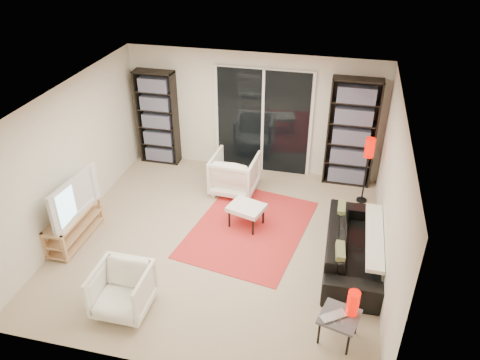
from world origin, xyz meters
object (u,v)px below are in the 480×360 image
(bookshelf_right, at_px, (351,133))
(tv_stand, at_px, (74,226))
(armchair_front, at_px, (122,290))
(side_table, at_px, (339,318))
(bookshelf_left, at_px, (158,118))
(ottoman, at_px, (246,209))
(floor_lamp, at_px, (369,155))
(armchair_back, at_px, (235,173))
(sofa, at_px, (354,247))

(bookshelf_right, relative_size, tv_stand, 1.73)
(tv_stand, distance_m, armchair_front, 1.89)
(side_table, bearing_deg, armchair_front, -176.90)
(bookshelf_left, bearing_deg, ottoman, -39.23)
(floor_lamp, bearing_deg, armchair_back, -175.19)
(bookshelf_right, bearing_deg, bookshelf_left, 180.00)
(tv_stand, xyz_separation_m, side_table, (4.27, -1.08, 0.09))
(bookshelf_left, xyz_separation_m, floor_lamp, (4.17, -0.62, -0.02))
(sofa, height_order, side_table, sofa)
(side_table, distance_m, floor_lamp, 3.37)
(armchair_back, distance_m, side_table, 3.74)
(armchair_front, xyz_separation_m, side_table, (2.83, 0.15, 0.02))
(armchair_front, bearing_deg, bookshelf_left, 104.52)
(bookshelf_left, distance_m, tv_stand, 2.96)
(sofa, distance_m, ottoman, 1.86)
(bookshelf_left, xyz_separation_m, sofa, (4.04, -2.41, -0.67))
(ottoman, bearing_deg, side_table, -51.69)
(bookshelf_left, distance_m, armchair_back, 2.08)
(armchair_back, bearing_deg, side_table, 127.47)
(armchair_front, relative_size, floor_lamp, 0.58)
(side_table, bearing_deg, armchair_back, 123.99)
(tv_stand, xyz_separation_m, ottoman, (2.63, 1.00, 0.08))
(armchair_back, height_order, floor_lamp, floor_lamp)
(ottoman, bearing_deg, floor_lamp, 32.80)
(sofa, height_order, ottoman, sofa)
(tv_stand, relative_size, ottoman, 1.80)
(bookshelf_left, bearing_deg, armchair_front, -75.22)
(sofa, xyz_separation_m, armchair_front, (-2.97, -1.67, 0.03))
(ottoman, distance_m, side_table, 2.64)
(tv_stand, xyz_separation_m, floor_lamp, (4.54, 2.22, 0.69))
(tv_stand, distance_m, armchair_back, 2.97)
(bookshelf_right, distance_m, side_table, 3.99)
(armchair_back, distance_m, floor_lamp, 2.44)
(ottoman, distance_m, floor_lamp, 2.35)
(sofa, xyz_separation_m, side_table, (-0.14, -1.52, 0.05))
(sofa, bearing_deg, armchair_back, 53.98)
(side_table, height_order, floor_lamp, floor_lamp)
(ottoman, bearing_deg, tv_stand, -159.26)
(ottoman, bearing_deg, armchair_front, -118.15)
(bookshelf_left, bearing_deg, tv_stand, -97.24)
(floor_lamp, bearing_deg, armchair_front, -131.88)
(tv_stand, bearing_deg, bookshelf_left, 82.76)
(bookshelf_left, height_order, armchair_front, bookshelf_left)
(bookshelf_right, distance_m, floor_lamp, 0.71)
(bookshelf_left, bearing_deg, side_table, -45.14)
(armchair_front, bearing_deg, tv_stand, 139.16)
(armchair_back, distance_m, armchair_front, 3.34)
(side_table, bearing_deg, sofa, 84.79)
(bookshelf_right, distance_m, armchair_back, 2.30)
(tv_stand, xyz_separation_m, sofa, (4.41, 0.44, 0.04))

